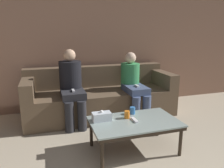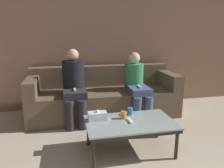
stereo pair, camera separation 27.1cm
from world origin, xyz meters
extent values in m
cube|color=#8C6651|center=(0.00, 3.54, 1.30)|extent=(12.00, 0.06, 2.60)
cube|color=brown|center=(0.00, 2.98, 0.22)|extent=(2.48, 0.85, 0.45)
cube|color=brown|center=(0.00, 3.31, 0.63)|extent=(2.48, 0.20, 0.37)
cube|color=brown|center=(-1.15, 2.98, 0.58)|extent=(0.18, 0.85, 0.26)
cube|color=brown|center=(1.15, 2.98, 0.58)|extent=(0.18, 0.85, 0.26)
cube|color=#8C9E99|center=(0.08, 1.75, 0.38)|extent=(1.04, 0.63, 0.02)
cube|color=#2D2319|center=(0.08, 1.75, 0.35)|extent=(1.01, 0.62, 0.04)
cylinder|color=#2D2319|center=(-0.39, 1.48, 0.16)|extent=(0.04, 0.04, 0.33)
cylinder|color=#2D2319|center=(0.55, 1.48, 0.16)|extent=(0.04, 0.04, 0.33)
cylinder|color=#2D2319|center=(-0.39, 2.01, 0.16)|extent=(0.04, 0.04, 0.33)
cylinder|color=#2D2319|center=(0.55, 2.01, 0.16)|extent=(0.04, 0.04, 0.33)
cylinder|color=#3372BF|center=(0.15, 1.96, 0.43)|extent=(0.07, 0.07, 0.09)
cylinder|color=orange|center=(0.03, 1.85, 0.43)|extent=(0.07, 0.07, 0.09)
cube|color=silver|center=(-0.29, 1.87, 0.44)|extent=(0.22, 0.12, 0.10)
sphere|color=white|center=(-0.29, 1.87, 0.50)|extent=(0.04, 0.04, 0.04)
cube|color=white|center=(0.08, 1.75, 0.40)|extent=(0.04, 0.15, 0.02)
cylinder|color=#28282D|center=(-0.59, 2.50, 0.22)|extent=(0.13, 0.13, 0.45)
cylinder|color=#28282D|center=(-0.41, 2.50, 0.22)|extent=(0.13, 0.13, 0.45)
cube|color=#28282D|center=(-0.50, 2.71, 0.50)|extent=(0.34, 0.44, 0.10)
cylinder|color=black|center=(-0.50, 2.93, 0.71)|extent=(0.34, 0.34, 0.52)
sphere|color=#DBAD89|center=(-0.50, 2.93, 1.06)|extent=(0.19, 0.19, 0.19)
cube|color=white|center=(-0.50, 2.67, 0.56)|extent=(0.04, 0.12, 0.02)
cylinder|color=#47567A|center=(0.41, 2.45, 0.22)|extent=(0.13, 0.13, 0.45)
cylinder|color=#47567A|center=(0.59, 2.45, 0.22)|extent=(0.13, 0.13, 0.45)
cube|color=#47567A|center=(0.50, 2.69, 0.50)|extent=(0.32, 0.48, 0.10)
cylinder|color=#388E51|center=(0.50, 2.93, 0.67)|extent=(0.32, 0.32, 0.44)
sphere|color=beige|center=(0.50, 2.93, 0.98)|extent=(0.19, 0.19, 0.19)
cube|color=white|center=(0.50, 2.64, 0.56)|extent=(0.04, 0.12, 0.02)
camera|label=1|loc=(-0.90, -0.46, 1.42)|focal=35.00mm
camera|label=2|loc=(-0.64, -0.53, 1.42)|focal=35.00mm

